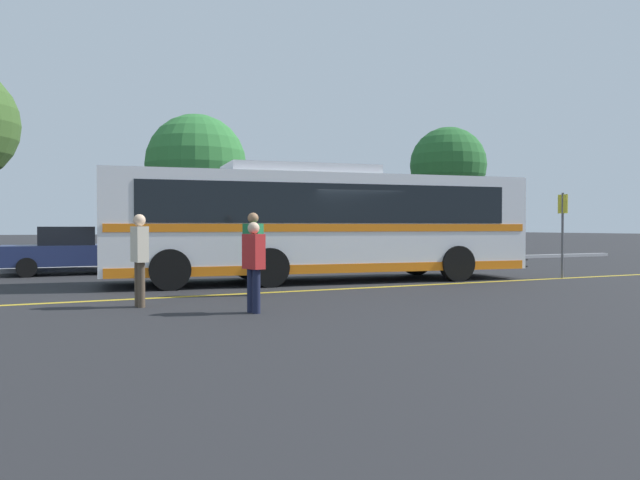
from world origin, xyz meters
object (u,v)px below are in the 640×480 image
Objects in this scene: parked_car_2 at (255,248)px; pedestrian_2 at (140,254)px; bus_stop_sign at (563,224)px; tree_1 at (196,165)px; pedestrian_0 at (253,248)px; parked_car_1 at (68,251)px; pedestrian_1 at (254,262)px; parked_car_3 at (377,247)px; tree_0 at (448,165)px; transit_bus at (320,221)px.

parked_car_2 is 11.41m from pedestrian_2.
tree_1 reaches higher than bus_stop_sign.
parked_car_2 is 9.43m from pedestrian_0.
parked_car_1 is 7.80m from tree_1.
tree_1 is at bearing -26.03° from pedestrian_1.
pedestrian_0 is (-3.15, -8.88, 0.34)m from parked_car_2.
parked_car_3 is 1.59× the size of bus_stop_sign.
tree_0 reaches higher than tree_1.
pedestrian_1 is 2.41m from pedestrian_2.
tree_1 is (-7.83, 12.57, 2.55)m from bus_stop_sign.
tree_0 is 12.37m from tree_1.
tree_0 is at bearing 117.49° from pedestrian_2.
parked_car_3 is 2.49× the size of pedestrian_1.
parked_car_1 is at bearing -168.72° from tree_0.
pedestrian_0 reaches higher than parked_car_2.
bus_stop_sign reaches higher than pedestrian_2.
bus_stop_sign reaches higher than parked_car_1.
pedestrian_2 is 0.28× the size of tree_1.
tree_0 is (4.49, 11.51, 2.95)m from bus_stop_sign.
tree_1 is (5.33, 4.58, 3.39)m from parked_car_1.
parked_car_1 is at bearing 89.10° from parked_car_3.
pedestrian_1 reaches higher than parked_car_1.
pedestrian_2 is at bearing -142.67° from tree_0.
pedestrian_2 is at bearing -105.41° from pedestrian_0.
pedestrian_2 is 15.04m from tree_1.
parked_car_2 is 0.75× the size of tree_1.
bus_stop_sign is at bearing 79.80° from transit_bus.
pedestrian_1 is at bearing -28.58° from transit_bus.
transit_bus is 3.06× the size of parked_car_1.
pedestrian_2 is 0.28× the size of tree_0.
tree_1 is at bearing -160.50° from parked_car_2.
parked_car_1 is at bearing -139.36° from tree_1.
transit_bus is 8.56m from parked_car_1.
bus_stop_sign is at bearing 59.64° from parked_car_1.
pedestrian_0 is at bearing 22.49° from parked_car_1.
transit_bus is at bearing -85.14° from tree_1.
pedestrian_2 is at bearing -26.57° from parked_car_2.
parked_car_3 is 11.99m from pedestrian_0.
pedestrian_0 reaches higher than pedestrian_2.
pedestrian_0 is at bearing -80.27° from bus_stop_sign.
bus_stop_sign is at bearing -58.06° from tree_1.
parked_car_1 is 1.57× the size of bus_stop_sign.
pedestrian_0 is at bearing -140.14° from tree_0.
tree_1 is at bearing 151.89° from pedestrian_2.
transit_bus is at bearing 136.06° from parked_car_3.
pedestrian_0 is 9.85m from bus_stop_sign.
transit_bus is at bearing 113.20° from pedestrian_2.
transit_bus is 6.61× the size of pedestrian_0.
bus_stop_sign reaches higher than parked_car_2.
pedestrian_2 reaches higher than parked_car_2.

